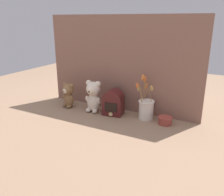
% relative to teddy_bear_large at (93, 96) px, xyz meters
% --- Properties ---
extents(ground_plane, '(4.00, 4.00, 0.00)m').
position_rel_teddy_bear_large_xyz_m(ground_plane, '(0.17, -0.01, -0.14)').
color(ground_plane, '#8E7056').
extents(backdrop_wall, '(1.36, 0.02, 0.79)m').
position_rel_teddy_bear_large_xyz_m(backdrop_wall, '(0.17, 0.16, 0.25)').
color(backdrop_wall, '#845B4C').
rests_on(backdrop_wall, ground).
extents(teddy_bear_large, '(0.14, 0.14, 0.27)m').
position_rel_teddy_bear_large_xyz_m(teddy_bear_large, '(0.00, 0.00, 0.00)').
color(teddy_bear_large, beige).
rests_on(teddy_bear_large, ground).
extents(teddy_bear_medium, '(0.12, 0.11, 0.22)m').
position_rel_teddy_bear_large_xyz_m(teddy_bear_medium, '(-0.25, -0.01, -0.03)').
color(teddy_bear_medium, olive).
rests_on(teddy_bear_medium, ground).
extents(flower_vase, '(0.14, 0.15, 0.35)m').
position_rel_teddy_bear_large_xyz_m(flower_vase, '(0.45, 0.06, -0.05)').
color(flower_vase, silver).
rests_on(flower_vase, ground).
extents(vintage_radio, '(0.17, 0.15, 0.21)m').
position_rel_teddy_bear_large_xyz_m(vintage_radio, '(0.18, 0.02, -0.04)').
color(vintage_radio, '#4C1919').
rests_on(vintage_radio, ground).
extents(decorative_tin_tall, '(0.11, 0.11, 0.06)m').
position_rel_teddy_bear_large_xyz_m(decorative_tin_tall, '(0.61, 0.03, -0.11)').
color(decorative_tin_tall, '#993D33').
rests_on(decorative_tin_tall, ground).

